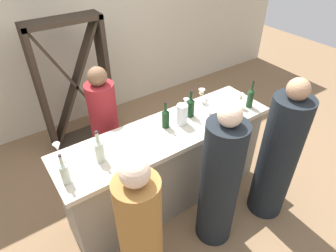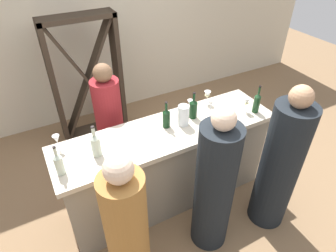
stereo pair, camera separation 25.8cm
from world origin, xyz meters
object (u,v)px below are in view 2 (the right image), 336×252
(wine_bottle_leftmost_clear_pale, at_px, (59,164))
(wine_bottle_second_right_dark_green, at_px, (193,108))
(water_pitcher, at_px, (183,115))
(person_right_guest, at_px, (214,188))
(wine_bottle_center_dark_green, at_px, (166,118))
(wine_glass_near_right, at_px, (190,103))
(person_center_guest, at_px, (280,166))
(wine_bottle_rightmost_olive_green, at_px, (257,102))
(person_server_behind, at_px, (111,130))
(wine_glass_near_left, at_px, (246,102))
(wine_glass_far_left, at_px, (57,140))
(wine_rack, at_px, (87,80))
(wine_bottle_second_left_clear_pale, at_px, (96,144))
(person_left_guest, at_px, (127,233))
(wine_glass_far_center, at_px, (207,95))
(wine_glass_near_center, at_px, (211,104))

(wine_bottle_leftmost_clear_pale, relative_size, wine_bottle_second_right_dark_green, 0.97)
(wine_bottle_leftmost_clear_pale, relative_size, water_pitcher, 1.32)
(wine_bottle_leftmost_clear_pale, distance_m, person_right_guest, 1.33)
(wine_bottle_center_dark_green, relative_size, wine_glass_near_right, 2.16)
(wine_glass_near_right, bearing_deg, person_center_guest, -63.77)
(wine_bottle_rightmost_olive_green, height_order, person_server_behind, person_server_behind)
(wine_bottle_second_right_dark_green, height_order, person_center_guest, person_center_guest)
(wine_bottle_second_right_dark_green, relative_size, wine_glass_near_left, 1.77)
(wine_glass_far_left, xyz_separation_m, person_server_behind, (0.60, 0.43, -0.39))
(water_pitcher, bearing_deg, wine_rack, 108.05)
(wine_glass_near_right, bearing_deg, person_right_guest, -106.36)
(wine_glass_near_left, bearing_deg, person_center_guest, -95.02)
(wine_glass_near_left, height_order, wine_glass_far_left, wine_glass_near_left)
(wine_bottle_second_left_clear_pale, bearing_deg, wine_rack, 77.84)
(person_left_guest, bearing_deg, person_server_behind, -8.56)
(wine_glass_far_center, distance_m, water_pitcher, 0.48)
(wine_bottle_second_left_clear_pale, distance_m, person_left_guest, 0.77)
(wine_bottle_leftmost_clear_pale, xyz_separation_m, wine_bottle_second_right_dark_green, (1.37, 0.17, 0.00))
(wine_rack, relative_size, wine_bottle_rightmost_olive_green, 5.55)
(person_left_guest, relative_size, person_server_behind, 0.98)
(wine_glass_far_left, height_order, water_pitcher, water_pitcher)
(wine_bottle_second_right_dark_green, bearing_deg, person_center_guest, -58.53)
(wine_bottle_second_left_clear_pale, xyz_separation_m, person_center_guest, (1.54, -0.71, -0.36))
(wine_bottle_second_right_dark_green, distance_m, person_server_behind, 1.00)
(wine_bottle_second_right_dark_green, relative_size, wine_glass_near_right, 2.22)
(wine_glass_near_right, bearing_deg, wine_bottle_second_right_dark_green, -107.33)
(water_pitcher, distance_m, person_left_guest, 1.20)
(wine_glass_near_center, bearing_deg, wine_bottle_center_dark_green, 178.68)
(wine_glass_near_right, bearing_deg, wine_rack, 116.37)
(wine_glass_near_left, bearing_deg, wine_rack, 125.18)
(person_left_guest, bearing_deg, wine_bottle_second_right_dark_green, -49.33)
(wine_glass_near_left, relative_size, person_left_guest, 0.11)
(wine_bottle_second_left_clear_pale, height_order, person_server_behind, person_server_behind)
(wine_glass_far_left, height_order, person_right_guest, person_right_guest)
(wine_glass_near_left, bearing_deg, wine_glass_far_center, 129.44)
(wine_bottle_center_dark_green, xyz_separation_m, wine_glass_far_left, (-1.01, 0.15, 0.00))
(wine_bottle_second_left_clear_pale, distance_m, wine_bottle_center_dark_green, 0.73)
(wine_bottle_second_left_clear_pale, bearing_deg, wine_bottle_second_right_dark_green, 5.17)
(wine_rack, height_order, wine_glass_far_center, wine_rack)
(wine_bottle_rightmost_olive_green, bearing_deg, wine_bottle_second_left_clear_pale, 175.49)
(wine_glass_far_center, bearing_deg, wine_bottle_leftmost_clear_pale, -168.75)
(wine_rack, xyz_separation_m, wine_bottle_leftmost_clear_pale, (-0.69, -1.75, 0.23))
(wine_rack, relative_size, wine_glass_near_left, 10.42)
(wine_glass_near_center, relative_size, wine_glass_far_center, 1.09)
(wine_glass_far_center, xyz_separation_m, person_left_guest, (-1.33, -0.90, -0.40))
(wine_bottle_rightmost_olive_green, xyz_separation_m, person_server_behind, (-1.36, 0.79, -0.40))
(wine_glass_far_left, relative_size, person_center_guest, 0.10)
(wine_rack, distance_m, wine_bottle_center_dark_green, 1.65)
(wine_glass_near_left, xyz_separation_m, person_server_behind, (-1.27, 0.74, -0.39))
(water_pitcher, bearing_deg, wine_bottle_second_right_dark_green, 21.26)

